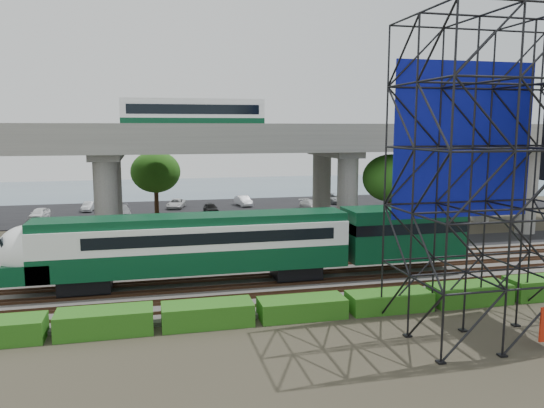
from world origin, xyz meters
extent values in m
plane|color=#474233|center=(0.00, 0.00, 0.00)|extent=(140.00, 140.00, 0.00)
cube|color=slate|center=(0.00, 2.00, 0.10)|extent=(90.00, 12.00, 0.20)
cube|color=black|center=(0.00, 10.50, 0.04)|extent=(90.00, 5.00, 0.08)
cube|color=black|center=(0.00, 34.00, 0.04)|extent=(90.00, 18.00, 0.08)
cube|color=#43576E|center=(0.00, 56.00, 0.01)|extent=(140.00, 40.00, 0.03)
cube|color=#472D1E|center=(0.00, -2.72, 0.28)|extent=(90.00, 0.08, 0.16)
cube|color=#472D1E|center=(0.00, -1.28, 0.28)|extent=(90.00, 0.08, 0.16)
cube|color=#472D1E|center=(0.00, -0.72, 0.28)|extent=(90.00, 0.08, 0.16)
cube|color=#472D1E|center=(0.00, 0.72, 0.28)|extent=(90.00, 0.08, 0.16)
cube|color=#472D1E|center=(0.00, 1.28, 0.28)|extent=(90.00, 0.08, 0.16)
cube|color=#472D1E|center=(0.00, 2.72, 0.28)|extent=(90.00, 0.08, 0.16)
cube|color=#472D1E|center=(0.00, 3.28, 0.28)|extent=(90.00, 0.08, 0.16)
cube|color=#472D1E|center=(0.00, 4.72, 0.28)|extent=(90.00, 0.08, 0.16)
cube|color=#472D1E|center=(0.00, 5.28, 0.28)|extent=(90.00, 0.08, 0.16)
cube|color=#472D1E|center=(0.00, 6.72, 0.28)|extent=(90.00, 0.08, 0.16)
cube|color=black|center=(-10.55, 2.00, 0.81)|extent=(3.00, 2.20, 0.90)
cube|color=black|center=(2.45, 2.00, 0.81)|extent=(3.00, 2.20, 0.90)
cube|color=#083D21|center=(-4.05, 2.00, 1.96)|extent=(19.00, 3.00, 1.40)
cube|color=white|center=(-4.05, 2.00, 3.41)|extent=(19.00, 3.00, 1.50)
cube|color=#083D21|center=(-4.05, 2.00, 4.41)|extent=(19.00, 2.60, 0.50)
cube|color=black|center=(-3.05, 2.00, 3.46)|extent=(15.00, 3.06, 0.70)
ellipsoid|color=white|center=(-13.55, 2.00, 2.86)|extent=(3.60, 3.00, 3.20)
cube|color=#083D21|center=(-13.55, 2.00, 1.81)|extent=(2.60, 3.00, 1.10)
cube|color=black|center=(-14.65, 2.00, 3.36)|extent=(0.48, 2.00, 1.09)
cube|color=#083D21|center=(9.95, 2.00, 2.96)|extent=(8.00, 3.00, 3.40)
cube|color=#9E9B93|center=(0.00, 16.00, 8.60)|extent=(80.00, 12.00, 1.20)
cube|color=#9E9B93|center=(0.00, 10.25, 9.75)|extent=(80.00, 0.50, 1.10)
cube|color=#9E9B93|center=(0.00, 21.75, 9.75)|extent=(80.00, 0.50, 1.10)
cylinder|color=#9E9B93|center=(-10.00, 12.50, 4.00)|extent=(1.80, 1.80, 8.00)
cylinder|color=#9E9B93|center=(-10.00, 19.50, 4.00)|extent=(1.80, 1.80, 8.00)
cube|color=#9E9B93|center=(-10.00, 16.00, 7.70)|extent=(2.40, 9.00, 0.60)
cylinder|color=#9E9B93|center=(10.00, 12.50, 4.00)|extent=(1.80, 1.80, 8.00)
cylinder|color=#9E9B93|center=(10.00, 19.50, 4.00)|extent=(1.80, 1.80, 8.00)
cube|color=#9E9B93|center=(10.00, 16.00, 7.70)|extent=(2.40, 9.00, 0.60)
cylinder|color=#9E9B93|center=(28.00, 12.50, 4.00)|extent=(1.80, 1.80, 8.00)
cylinder|color=#9E9B93|center=(28.00, 19.50, 4.00)|extent=(1.80, 1.80, 8.00)
cube|color=#9E9B93|center=(28.00, 16.00, 7.70)|extent=(2.40, 9.00, 0.60)
cube|color=black|center=(-2.82, 16.00, 9.55)|extent=(12.00, 2.50, 0.70)
cube|color=#083D21|center=(-2.82, 16.00, 10.35)|extent=(12.00, 2.50, 0.90)
cube|color=white|center=(-2.82, 16.00, 11.45)|extent=(12.00, 2.50, 1.30)
cube|color=black|center=(-2.82, 16.00, 11.50)|extent=(11.00, 2.56, 0.80)
cube|color=white|center=(-2.82, 16.00, 12.25)|extent=(12.00, 2.40, 0.30)
cube|color=#0D1498|center=(9.72, -4.95, 9.30)|extent=(8.10, 0.08, 8.25)
cube|color=black|center=(9.72, -8.00, 0.04)|extent=(9.36, 6.36, 0.08)
cube|color=#256116|center=(-9.00, -4.30, 0.60)|extent=(4.60, 1.80, 1.20)
cube|color=#256116|center=(-4.00, -4.30, 0.58)|extent=(4.60, 1.80, 1.15)
cube|color=#256116|center=(1.00, -4.30, 0.52)|extent=(4.60, 1.80, 1.03)
cube|color=#256116|center=(6.00, -4.30, 0.51)|extent=(4.60, 1.80, 1.01)
cube|color=#256116|center=(11.00, -4.30, 0.56)|extent=(4.60, 1.80, 1.12)
cube|color=#256116|center=(16.00, -4.30, 0.60)|extent=(4.60, 1.80, 1.20)
cylinder|color=#382314|center=(14.00, 12.50, 2.40)|extent=(0.44, 0.44, 4.80)
ellipsoid|color=#256116|center=(14.00, 12.50, 5.60)|extent=(4.94, 4.94, 4.18)
cylinder|color=#382314|center=(-6.00, 24.00, 2.40)|extent=(0.44, 0.44, 4.80)
ellipsoid|color=#256116|center=(-6.00, 24.00, 5.60)|extent=(4.94, 4.94, 4.18)
imported|color=black|center=(-11.53, 10.83, 0.84)|extent=(6.00, 4.40, 1.52)
imported|color=white|center=(-18.43, 31.00, 0.71)|extent=(2.01, 3.87, 1.26)
imported|color=#A9ACB1|center=(-13.83, 36.00, 0.63)|extent=(1.50, 3.42, 1.09)
imported|color=#94979B|center=(-9.69, 31.00, 0.68)|extent=(2.02, 4.23, 1.19)
imported|color=silver|center=(-3.48, 36.00, 0.64)|extent=(2.75, 4.35, 1.12)
imported|color=black|center=(0.28, 31.00, 0.67)|extent=(1.65, 3.54, 1.17)
imported|color=#B7B8BF|center=(5.03, 36.00, 0.72)|extent=(1.92, 4.02, 1.27)
imported|color=silver|center=(12.55, 31.00, 0.66)|extent=(2.44, 4.22, 1.15)
imported|color=gray|center=(16.99, 36.00, 0.70)|extent=(3.07, 4.83, 1.24)
camera|label=1|loc=(-6.69, -30.23, 9.95)|focal=35.00mm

